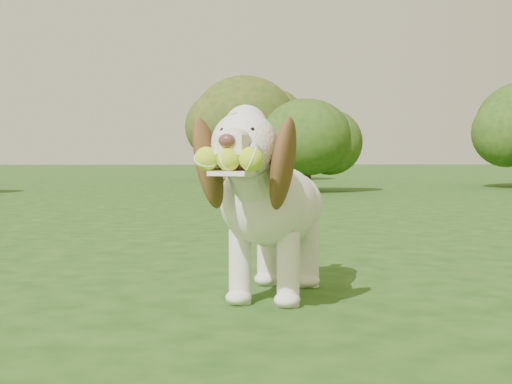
{
  "coord_description": "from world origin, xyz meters",
  "views": [
    {
      "loc": [
        -0.4,
        -3.39,
        0.6
      ],
      "look_at": [
        -0.26,
        -0.7,
        0.46
      ],
      "focal_mm": 50.0,
      "sensor_mm": 36.0,
      "label": 1
    }
  ],
  "objects": [
    {
      "name": "ground",
      "position": [
        0.0,
        0.0,
        0.0
      ],
      "size": [
        80.0,
        80.0,
        0.0
      ],
      "primitive_type": "plane",
      "color": "#1C4012",
      "rests_on": "ground"
    },
    {
      "name": "dog",
      "position": [
        -0.18,
        -0.47,
        0.41
      ],
      "size": [
        0.65,
        1.17,
        0.78
      ],
      "rotation": [
        0.0,
        0.0,
        -0.32
      ],
      "color": "white",
      "rests_on": "ground"
    },
    {
      "name": "shrub_i",
      "position": [
        0.19,
        12.83,
        1.41
      ],
      "size": [
        2.31,
        2.31,
        2.39
      ],
      "color": "#382314",
      "rests_on": "ground"
    },
    {
      "name": "shrub_c",
      "position": [
        1.0,
        7.84,
        0.87
      ],
      "size": [
        1.43,
        1.43,
        1.49
      ],
      "color": "#382314",
      "rests_on": "ground"
    }
  ]
}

